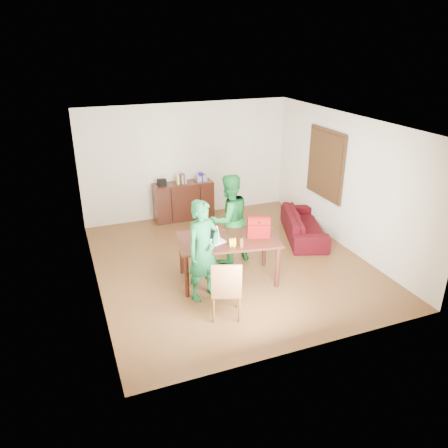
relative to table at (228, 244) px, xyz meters
name	(u,v)px	position (x,y,z in m)	size (l,w,h in m)	color
room	(229,197)	(0.30, 0.71, 0.60)	(5.20, 5.70, 2.90)	#462111
table	(228,244)	(0.00, 0.00, 0.00)	(1.88, 1.26, 0.81)	black
chair	(226,300)	(-0.44, -1.03, -0.42)	(0.57, 0.56, 1.00)	brown
person_near	(203,251)	(-0.58, -0.37, 0.15)	(0.63, 0.41, 1.72)	#13582B
person_far	(229,219)	(0.28, 0.67, 0.17)	(0.85, 0.66, 1.75)	#145A20
laptop	(216,240)	(-0.25, -0.06, 0.15)	(0.35, 0.28, 0.21)	white
bananas	(233,245)	(-0.05, -0.33, 0.14)	(0.16, 0.10, 0.06)	yellow
bottle	(241,242)	(0.09, -0.37, 0.19)	(0.06, 0.06, 0.18)	brown
red_bag	(259,228)	(0.54, -0.09, 0.25)	(0.40, 0.23, 0.29)	#6B0B07
sofa	(304,225)	(2.24, 1.14, -0.43)	(1.90, 0.74, 0.55)	#38070E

